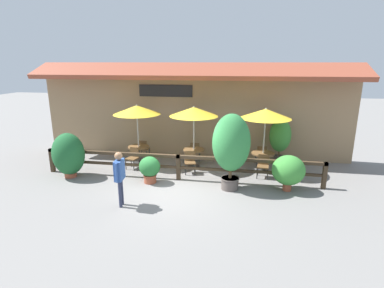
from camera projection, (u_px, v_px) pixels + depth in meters
The scene contains 21 objects.
ground_plane at pixel (172, 191), 10.20m from camera, with size 60.00×60.00×0.00m, color slate.
building_facade at pixel (192, 110), 13.53m from camera, with size 14.28×1.49×4.23m.
patio_railing at pixel (178, 162), 11.02m from camera, with size 10.40×0.14×0.95m.
patio_umbrella_near at pixel (137, 110), 12.39m from camera, with size 1.96×1.96×2.55m.
dining_table_near at pixel (139, 150), 12.85m from camera, with size 0.91×0.91×0.76m.
chair_near_streetside at pixel (133, 157), 12.26m from camera, with size 0.51×0.51×0.87m.
chair_near_wallside at pixel (144, 148), 13.50m from camera, with size 0.43×0.43×0.87m.
patio_umbrella_middle at pixel (194, 112), 11.96m from camera, with size 1.96×1.96×2.55m.
dining_table_middle at pixel (194, 153), 12.42m from camera, with size 0.91×0.91×0.76m.
chair_middle_streetside at pixel (190, 161), 11.75m from camera, with size 0.51×0.51×0.87m.
chair_middle_wallside at pixel (195, 150), 13.15m from camera, with size 0.44×0.44×0.87m.
patio_umbrella_far at pixel (266, 114), 11.48m from camera, with size 1.96×1.96×2.55m.
dining_table_far at pixel (263, 156), 11.93m from camera, with size 0.91×0.91×0.76m.
chair_far_streetside at pixel (263, 165), 11.31m from camera, with size 0.46×0.46×0.87m.
chair_far_wallside at pixel (261, 154), 12.62m from camera, with size 0.46×0.46×0.87m.
potted_plant_entrance_palm at pixel (68, 155), 11.22m from camera, with size 1.20×1.08×1.71m.
potted_plant_tall_tropical at pixel (231, 145), 9.95m from camera, with size 1.27×1.14×2.63m.
potted_plant_small_flowering at pixel (150, 168), 10.77m from camera, with size 0.77×0.69×0.98m.
potted_plant_corner_fern at pixel (288, 171), 10.06m from camera, with size 1.10×0.99×1.24m.
potted_plant_broad_leaf at pixel (280, 137), 12.66m from camera, with size 0.90×0.81×1.96m.
pedestrian at pixel (119, 172), 8.85m from camera, with size 0.25×0.60×1.71m.
Camera 1 is at (2.20, -9.18, 4.24)m, focal length 28.00 mm.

